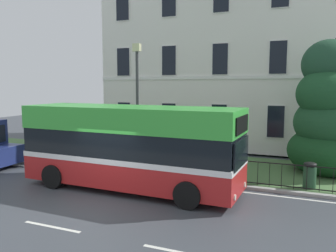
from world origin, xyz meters
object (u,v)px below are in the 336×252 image
object	(u,v)px
georgian_townhouse	(236,42)
evergreen_tree	(330,121)
single_decker_bus	(130,146)
litter_bin	(310,175)
street_lamp_post	(137,97)

from	to	relation	value
georgian_townhouse	evergreen_tree	xyz separation A→B (m)	(5.85, -7.27, -4.60)
single_decker_bus	litter_bin	world-z (taller)	single_decker_bus
street_lamp_post	georgian_townhouse	bearing A→B (deg)	74.61
evergreen_tree	street_lamp_post	bearing A→B (deg)	-163.97
georgian_townhouse	street_lamp_post	xyz separation A→B (m)	(-2.67, -9.72, -3.55)
single_decker_bus	street_lamp_post	xyz separation A→B (m)	(-1.21, 2.93, 1.84)
single_decker_bus	street_lamp_post	world-z (taller)	street_lamp_post
evergreen_tree	litter_bin	world-z (taller)	evergreen_tree
georgian_townhouse	single_decker_bus	bearing A→B (deg)	-96.62
evergreen_tree	single_decker_bus	distance (m)	9.12
georgian_townhouse	evergreen_tree	size ratio (longest dim) A/B	2.65
evergreen_tree	single_decker_bus	xyz separation A→B (m)	(-7.32, -5.38, -0.79)
litter_bin	evergreen_tree	bearing A→B (deg)	75.97
georgian_townhouse	single_decker_bus	distance (m)	13.83
single_decker_bus	litter_bin	distance (m)	7.09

